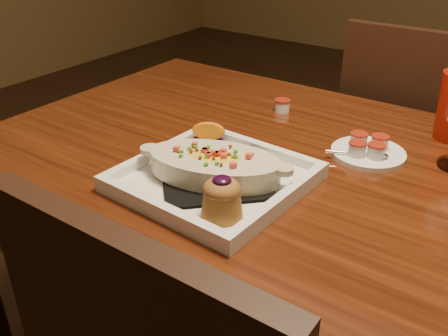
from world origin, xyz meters
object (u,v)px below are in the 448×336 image
Objects in this scene: chair_far at (412,165)px; plate at (215,172)px; saucer at (367,150)px; table at (325,224)px.

plate is at bearing 78.00° from chair_far.
saucer is (0.18, 0.27, -0.02)m from plate.
table is 0.25m from plate.
chair_far is 2.94× the size of plate.
plate is at bearing -139.70° from table.
saucer is at bearing 59.56° from plate.
saucer is at bearing 83.03° from table.
plate reaches higher than saucer.
table is 0.18m from saucer.
saucer is (0.02, -0.49, 0.26)m from chair_far.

